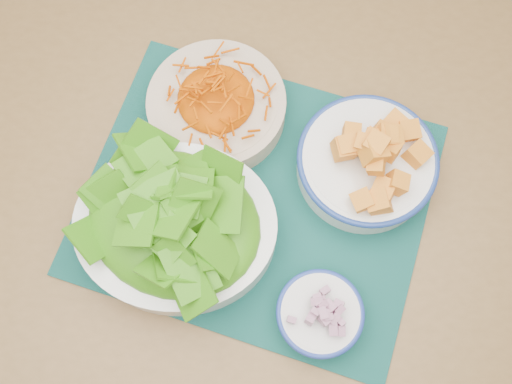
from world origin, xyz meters
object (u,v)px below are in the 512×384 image
table (238,214)px  placemat (256,198)px  squash_bowl (368,159)px  carrot_bowl (216,103)px  onion_bowl (320,313)px  lettuce_bowl (175,224)px

table → placemat: 0.11m
placemat → squash_bowl: size_ratio=1.87×
table → carrot_bowl: bearing=104.8°
placemat → carrot_bowl: carrot_bowl is taller
table → onion_bowl: bearing=-54.3°
carrot_bowl → lettuce_bowl: 0.21m
placemat → onion_bowl: 0.21m
table → placemat: placemat is taller
carrot_bowl → lettuce_bowl: bearing=-82.0°
table → squash_bowl: squash_bowl is taller
squash_bowl → table: bearing=-144.5°
squash_bowl → onion_bowl: squash_bowl is taller
carrot_bowl → onion_bowl: size_ratio=2.29×
carrot_bowl → lettuce_bowl: (0.03, -0.21, 0.02)m
onion_bowl → placemat: bearing=139.6°
placemat → carrot_bowl: size_ratio=1.79×
lettuce_bowl → onion_bowl: (0.24, -0.03, -0.03)m
squash_bowl → lettuce_bowl: lettuce_bowl is taller
onion_bowl → table: bearing=146.5°
lettuce_bowl → onion_bowl: bearing=-27.0°
placemat → onion_bowl: onion_bowl is taller
table → placemat: (0.03, 0.01, 0.10)m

